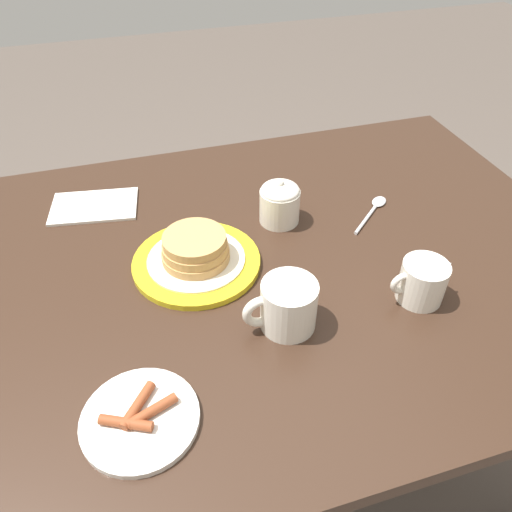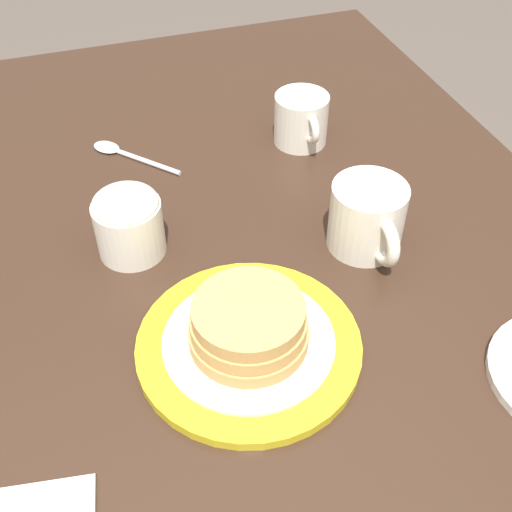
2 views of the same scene
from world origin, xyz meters
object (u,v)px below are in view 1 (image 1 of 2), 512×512
object	(u,v)px
creamer_pitcher	(423,281)
spoon	(374,208)
pancake_plate	(194,256)
sugar_bowl	(280,202)
side_plate_bacon	(140,418)
napkin	(94,206)
coffee_mug	(287,305)

from	to	relation	value
creamer_pitcher	spoon	distance (m)	0.26
pancake_plate	sugar_bowl	world-z (taller)	sugar_bowl
side_plate_bacon	sugar_bowl	world-z (taller)	sugar_bowl
side_plate_bacon	sugar_bowl	size ratio (longest dim) A/B	1.68
sugar_bowl	napkin	xyz separation A→B (m)	(0.36, -0.15, -0.04)
side_plate_bacon	creamer_pitcher	distance (m)	0.49
creamer_pitcher	pancake_plate	bearing A→B (deg)	-28.69
coffee_mug	spoon	xyz separation A→B (m)	(-0.28, -0.25, -0.04)
creamer_pitcher	spoon	xyz separation A→B (m)	(-0.05, -0.25, -0.03)
side_plate_bacon	spoon	world-z (taller)	side_plate_bacon
coffee_mug	napkin	world-z (taller)	coffee_mug
creamer_pitcher	sugar_bowl	size ratio (longest dim) A/B	1.17
napkin	pancake_plate	bearing A→B (deg)	124.59
spoon	creamer_pitcher	bearing A→B (deg)	79.48
sugar_bowl	pancake_plate	bearing A→B (deg)	24.06
pancake_plate	spoon	world-z (taller)	pancake_plate
pancake_plate	sugar_bowl	bearing A→B (deg)	-155.94
creamer_pitcher	spoon	size ratio (longest dim) A/B	0.91
side_plate_bacon	coffee_mug	bearing A→B (deg)	-156.33
creamer_pitcher	side_plate_bacon	bearing A→B (deg)	11.65
side_plate_bacon	creamer_pitcher	size ratio (longest dim) A/B	1.44
creamer_pitcher	coffee_mug	bearing A→B (deg)	-1.98
side_plate_bacon	coffee_mug	size ratio (longest dim) A/B	1.34
pancake_plate	spoon	bearing A→B (deg)	-170.70
pancake_plate	coffee_mug	size ratio (longest dim) A/B	1.94
side_plate_bacon	sugar_bowl	distance (m)	0.49
napkin	coffee_mug	bearing A→B (deg)	123.31
coffee_mug	creamer_pitcher	xyz separation A→B (m)	(-0.23, 0.01, -0.00)
coffee_mug	creamer_pitcher	size ratio (longest dim) A/B	1.07
coffee_mug	sugar_bowl	xyz separation A→B (m)	(-0.08, -0.27, 0.00)
side_plate_bacon	creamer_pitcher	world-z (taller)	creamer_pitcher
spoon	pancake_plate	bearing A→B (deg)	9.30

